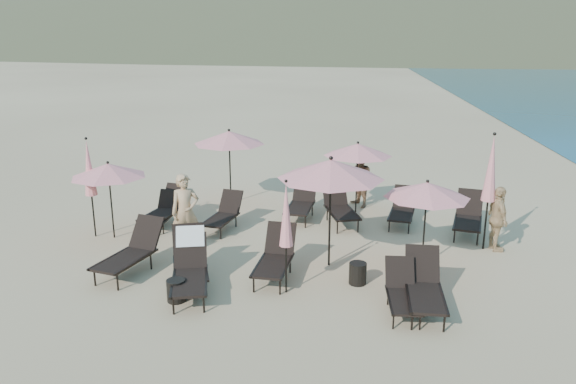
# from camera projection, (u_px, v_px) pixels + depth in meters

# --- Properties ---
(ground) EXTENTS (800.00, 800.00, 0.00)m
(ground) POSITION_uv_depth(u_px,v_px,m) (303.00, 293.00, 11.31)
(ground) COLOR #D6BA8C
(ground) RESTS_ON ground
(lounger_0) EXTENTS (1.20, 1.96, 1.06)m
(lounger_0) POSITION_uv_depth(u_px,v_px,m) (131.00, 251.00, 12.15)
(lounger_0) COLOR black
(lounger_0) RESTS_ON ground
(lounger_1) EXTENTS (1.05, 1.95, 1.15)m
(lounger_1) POSITION_uv_depth(u_px,v_px,m) (190.00, 266.00, 11.24)
(lounger_1) COLOR black
(lounger_1) RESTS_ON ground
(lounger_2) EXTENTS (1.17, 1.89, 1.02)m
(lounger_2) POSITION_uv_depth(u_px,v_px,m) (190.00, 259.00, 11.76)
(lounger_2) COLOR black
(lounger_2) RESTS_ON ground
(lounger_3) EXTENTS (0.83, 1.79, 1.00)m
(lounger_3) POSITION_uv_depth(u_px,v_px,m) (275.00, 257.00, 11.93)
(lounger_3) COLOR black
(lounger_3) RESTS_ON ground
(lounger_4) EXTENTS (0.73, 1.78, 1.01)m
(lounger_4) POSITION_uv_depth(u_px,v_px,m) (425.00, 286.00, 10.53)
(lounger_4) COLOR black
(lounger_4) RESTS_ON ground
(lounger_5) EXTENTS (0.60, 1.49, 0.85)m
(lounger_5) POSITION_uv_depth(u_px,v_px,m) (402.00, 291.00, 10.48)
(lounger_5) COLOR black
(lounger_5) RESTS_ON ground
(lounger_6) EXTENTS (1.01, 1.80, 0.98)m
(lounger_6) POSITION_uv_depth(u_px,v_px,m) (165.00, 208.00, 15.20)
(lounger_6) COLOR black
(lounger_6) RESTS_ON ground
(lounger_7) EXTENTS (0.61, 1.48, 0.84)m
(lounger_7) POSITION_uv_depth(u_px,v_px,m) (163.00, 211.00, 15.17)
(lounger_7) COLOR black
(lounger_7) RESTS_ON ground
(lounger_8) EXTENTS (0.93, 1.67, 0.91)m
(lounger_8) POSITION_uv_depth(u_px,v_px,m) (223.00, 214.00, 14.86)
(lounger_8) COLOR black
(lounger_8) RESTS_ON ground
(lounger_9) EXTENTS (0.86, 1.81, 1.00)m
(lounger_9) POSITION_uv_depth(u_px,v_px,m) (301.00, 202.00, 15.74)
(lounger_9) COLOR black
(lounger_9) RESTS_ON ground
(lounger_10) EXTENTS (1.12, 1.89, 1.02)m
(lounger_10) POSITION_uv_depth(u_px,v_px,m) (340.00, 206.00, 15.32)
(lounger_10) COLOR black
(lounger_10) RESTS_ON ground
(lounger_11) EXTENTS (1.07, 1.86, 1.01)m
(lounger_11) POSITION_uv_depth(u_px,v_px,m) (468.00, 216.00, 14.53)
(lounger_11) COLOR black
(lounger_11) RESTS_ON ground
(lounger_12) EXTENTS (0.91, 1.70, 0.92)m
(lounger_12) POSITION_uv_depth(u_px,v_px,m) (402.00, 209.00, 15.25)
(lounger_12) COLOR black
(lounger_12) RESTS_ON ground
(umbrella_open_0) EXTENTS (1.86, 1.86, 2.00)m
(umbrella_open_0) POSITION_uv_depth(u_px,v_px,m) (108.00, 170.00, 13.86)
(umbrella_open_0) COLOR black
(umbrella_open_0) RESTS_ON ground
(umbrella_open_1) EXTENTS (2.34, 2.34, 2.51)m
(umbrella_open_1) POSITION_uv_depth(u_px,v_px,m) (331.00, 169.00, 12.06)
(umbrella_open_1) COLOR black
(umbrella_open_1) RESTS_ON ground
(umbrella_open_2) EXTENTS (1.87, 1.87, 2.01)m
(umbrella_open_2) POSITION_uv_depth(u_px,v_px,m) (427.00, 190.00, 12.10)
(umbrella_open_2) COLOR black
(umbrella_open_2) RESTS_ON ground
(umbrella_open_3) EXTENTS (2.14, 2.14, 2.30)m
(umbrella_open_3) POSITION_uv_depth(u_px,v_px,m) (229.00, 138.00, 16.70)
(umbrella_open_3) COLOR black
(umbrella_open_3) RESTS_ON ground
(umbrella_open_4) EXTENTS (1.95, 1.95, 2.09)m
(umbrella_open_4) POSITION_uv_depth(u_px,v_px,m) (358.00, 150.00, 15.86)
(umbrella_open_4) COLOR black
(umbrella_open_4) RESTS_ON ground
(umbrella_closed_0) EXTENTS (0.28, 0.28, 2.36)m
(umbrella_closed_0) POSITION_uv_depth(u_px,v_px,m) (286.00, 215.00, 10.88)
(umbrella_closed_0) COLOR black
(umbrella_closed_0) RESTS_ON ground
(umbrella_closed_1) EXTENTS (0.33, 0.33, 2.86)m
(umbrella_closed_1) POSITION_uv_depth(u_px,v_px,m) (491.00, 169.00, 13.05)
(umbrella_closed_1) COLOR black
(umbrella_closed_1) RESTS_ON ground
(umbrella_closed_2) EXTENTS (0.30, 0.30, 2.59)m
(umbrella_closed_2) POSITION_uv_depth(u_px,v_px,m) (89.00, 168.00, 13.94)
(umbrella_closed_2) COLOR black
(umbrella_closed_2) RESTS_ON ground
(side_table_0) EXTENTS (0.37, 0.37, 0.45)m
(side_table_0) POSITION_uv_depth(u_px,v_px,m) (176.00, 290.00, 10.91)
(side_table_0) COLOR black
(side_table_0) RESTS_ON ground
(side_table_1) EXTENTS (0.37, 0.37, 0.46)m
(side_table_1) POSITION_uv_depth(u_px,v_px,m) (358.00, 273.00, 11.66)
(side_table_1) COLOR black
(side_table_1) RESTS_ON ground
(beachgoer_a) EXTENTS (0.80, 0.69, 1.85)m
(beachgoer_a) POSITION_uv_depth(u_px,v_px,m) (185.00, 212.00, 13.38)
(beachgoer_a) COLOR tan
(beachgoer_a) RESTS_ON ground
(beachgoer_b) EXTENTS (0.95, 1.01, 1.64)m
(beachgoer_b) POSITION_uv_depth(u_px,v_px,m) (360.00, 180.00, 16.69)
(beachgoer_b) COLOR #A67955
(beachgoer_b) RESTS_ON ground
(beachgoer_c) EXTENTS (0.52, 0.98, 1.59)m
(beachgoer_c) POSITION_uv_depth(u_px,v_px,m) (498.00, 219.00, 13.30)
(beachgoer_c) COLOR tan
(beachgoer_c) RESTS_ON ground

